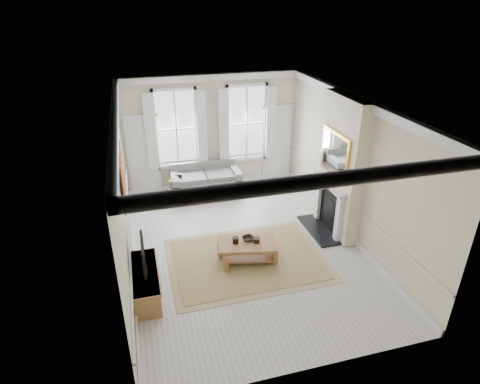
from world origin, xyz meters
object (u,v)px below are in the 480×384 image
object	(u,v)px
tv_stand	(146,283)
side_table	(180,182)
coffee_table	(247,245)
sofa	(205,181)

from	to	relation	value
tv_stand	side_table	bearing A→B (deg)	73.25
side_table	coffee_table	world-z (taller)	side_table
side_table	tv_stand	distance (m)	4.24
coffee_table	tv_stand	bearing A→B (deg)	-154.20
sofa	tv_stand	world-z (taller)	sofa
sofa	tv_stand	distance (m)	4.64
sofa	coffee_table	size ratio (longest dim) A/B	1.44
sofa	tv_stand	size ratio (longest dim) A/B	1.32
side_table	coffee_table	xyz separation A→B (m)	(1.02, -3.50, -0.11)
side_table	tv_stand	xyz separation A→B (m)	(-1.22, -4.05, -0.23)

